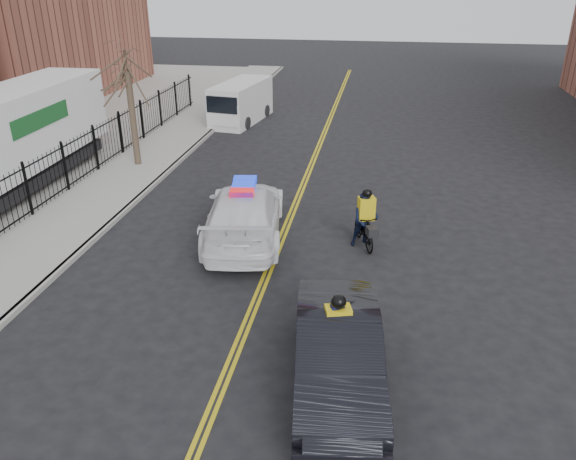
{
  "coord_description": "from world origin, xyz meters",
  "views": [
    {
      "loc": [
        2.94,
        -12.5,
        8.07
      ],
      "look_at": [
        0.56,
        1.77,
        1.3
      ],
      "focal_mm": 35.0,
      "sensor_mm": 36.0,
      "label": 1
    }
  ],
  "objects_px": {
    "police_cruiser": "(245,213)",
    "dark_sedan": "(338,354)",
    "cargo_van": "(240,103)",
    "cyclist_far": "(365,224)",
    "cyclist_near": "(337,349)"
  },
  "relations": [
    {
      "from": "dark_sedan",
      "to": "cargo_van",
      "type": "height_order",
      "value": "cargo_van"
    },
    {
      "from": "police_cruiser",
      "to": "dark_sedan",
      "type": "distance_m",
      "value": 7.66
    },
    {
      "from": "police_cruiser",
      "to": "cyclist_near",
      "type": "distance_m",
      "value": 7.37
    },
    {
      "from": "cyclist_near",
      "to": "cyclist_far",
      "type": "height_order",
      "value": "cyclist_near"
    },
    {
      "from": "police_cruiser",
      "to": "dark_sedan",
      "type": "height_order",
      "value": "police_cruiser"
    },
    {
      "from": "cargo_van",
      "to": "cyclist_far",
      "type": "relative_size",
      "value": 2.8
    },
    {
      "from": "cyclist_far",
      "to": "cargo_van",
      "type": "bearing_deg",
      "value": 97.83
    },
    {
      "from": "police_cruiser",
      "to": "dark_sedan",
      "type": "xyz_separation_m",
      "value": [
        3.61,
        -6.76,
        -0.04
      ]
    },
    {
      "from": "police_cruiser",
      "to": "cyclist_far",
      "type": "relative_size",
      "value": 3.15
    },
    {
      "from": "police_cruiser",
      "to": "dark_sedan",
      "type": "bearing_deg",
      "value": 109.53
    },
    {
      "from": "police_cruiser",
      "to": "cargo_van",
      "type": "height_order",
      "value": "cargo_van"
    },
    {
      "from": "dark_sedan",
      "to": "cargo_van",
      "type": "xyz_separation_m",
      "value": [
        -7.43,
        21.68,
        0.26
      ]
    },
    {
      "from": "cyclist_near",
      "to": "police_cruiser",
      "type": "bearing_deg",
      "value": 103.3
    },
    {
      "from": "dark_sedan",
      "to": "cyclist_far",
      "type": "bearing_deg",
      "value": 80.58
    },
    {
      "from": "police_cruiser",
      "to": "cyclist_far",
      "type": "xyz_separation_m",
      "value": [
        3.9,
        0.05,
        -0.11
      ]
    }
  ]
}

